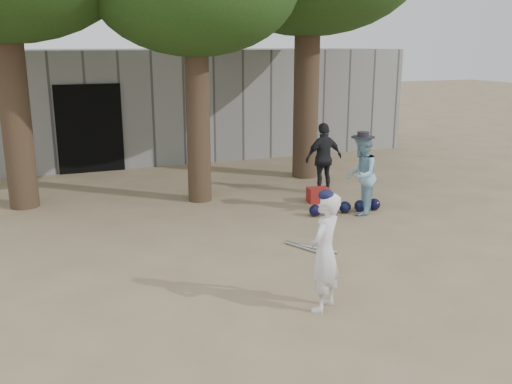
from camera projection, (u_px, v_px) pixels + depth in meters
name	position (u px, v px, depth m)	size (l,w,h in m)	color
ground	(242.00, 279.00, 7.88)	(70.00, 70.00, 0.00)	#937C5E
boy_player	(325.00, 252.00, 6.83)	(0.54, 0.35, 1.47)	white
spectator_blue	(361.00, 175.00, 10.74)	(0.73, 0.57, 1.51)	#80AFC5
spectator_dark	(324.00, 158.00, 12.29)	(0.90, 0.37, 1.53)	black
red_bag	(318.00, 195.00, 11.68)	(0.42, 0.32, 0.30)	#A02D15
back_building	(122.00, 102.00, 16.82)	(16.00, 5.24, 3.00)	gray
helmet_row	(346.00, 207.00, 10.93)	(1.51, 0.32, 0.23)	black
bat_pile	(310.00, 248.00, 9.02)	(0.60, 0.76, 0.06)	silver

